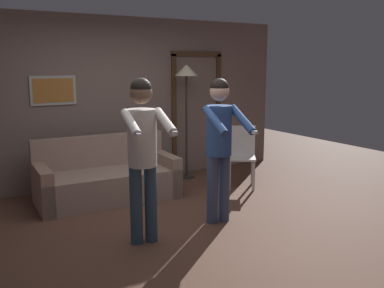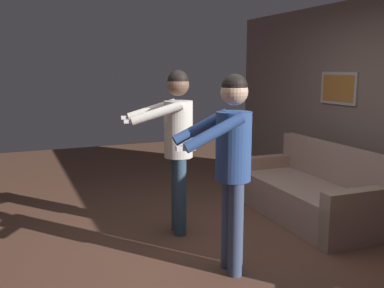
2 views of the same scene
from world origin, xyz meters
TOP-DOWN VIEW (x-y plane):
  - ground_plane at (0.00, 0.00)m, footprint 12.00×12.00m
  - couch at (-0.30, 1.40)m, footprint 1.93×0.92m
  - person_standing_left at (-0.47, -0.22)m, footprint 0.51×0.75m
  - person_standing_right at (0.55, -0.12)m, footprint 0.49×0.71m

SIDE VIEW (x-z plane):
  - ground_plane at x=0.00m, z-range 0.00..0.00m
  - couch at x=-0.30m, z-range -0.16..0.71m
  - person_standing_right at x=0.55m, z-range 0.18..1.90m
  - person_standing_left at x=-0.47m, z-range 0.19..1.93m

